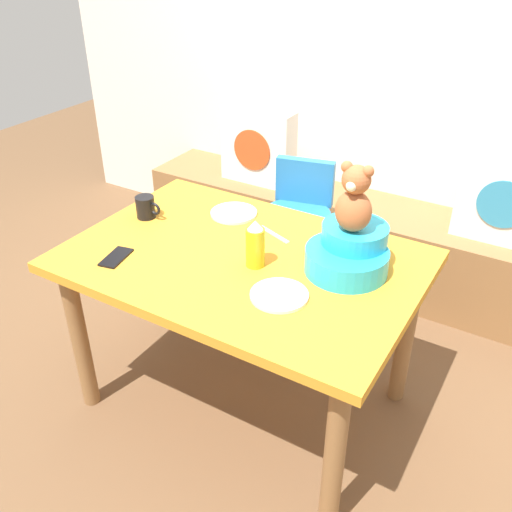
# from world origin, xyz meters

# --- Properties ---
(ground_plane) EXTENTS (8.00, 8.00, 0.00)m
(ground_plane) POSITION_xyz_m (0.00, 0.00, 0.00)
(ground_plane) COLOR brown
(back_wall) EXTENTS (4.40, 0.10, 2.60)m
(back_wall) POSITION_xyz_m (0.00, 1.47, 1.30)
(back_wall) COLOR silver
(back_wall) RESTS_ON ground_plane
(window_bench) EXTENTS (2.60, 0.44, 0.46)m
(window_bench) POSITION_xyz_m (0.00, 1.20, 0.23)
(window_bench) COLOR olive
(window_bench) RESTS_ON ground_plane
(pillow_floral_left) EXTENTS (0.44, 0.15, 0.44)m
(pillow_floral_left) POSITION_xyz_m (-0.63, 1.18, 0.68)
(pillow_floral_left) COLOR white
(pillow_floral_left) RESTS_ON window_bench
(pillow_floral_right) EXTENTS (0.44, 0.15, 0.44)m
(pillow_floral_right) POSITION_xyz_m (0.75, 1.18, 0.68)
(pillow_floral_right) COLOR white
(pillow_floral_right) RESTS_ON window_bench
(dining_table) EXTENTS (1.32, 0.90, 0.74)m
(dining_table) POSITION_xyz_m (0.00, 0.00, 0.64)
(dining_table) COLOR orange
(dining_table) RESTS_ON ground_plane
(highchair) EXTENTS (0.39, 0.50, 0.79)m
(highchair) POSITION_xyz_m (-0.15, 0.76, 0.52)
(highchair) COLOR #2672B2
(highchair) RESTS_ON ground_plane
(infant_seat_teal) EXTENTS (0.30, 0.33, 0.16)m
(infant_seat_teal) POSITION_xyz_m (0.37, 0.13, 0.81)
(infant_seat_teal) COLOR #22A6CD
(infant_seat_teal) RESTS_ON dining_table
(teddy_bear) EXTENTS (0.13, 0.12, 0.25)m
(teddy_bear) POSITION_xyz_m (0.37, 0.13, 1.02)
(teddy_bear) COLOR #AF5E34
(teddy_bear) RESTS_ON infant_seat_teal
(ketchup_bottle) EXTENTS (0.07, 0.07, 0.18)m
(ketchup_bottle) POSITION_xyz_m (0.07, -0.03, 0.83)
(ketchup_bottle) COLOR gold
(ketchup_bottle) RESTS_ON dining_table
(coffee_mug) EXTENTS (0.12, 0.08, 0.09)m
(coffee_mug) POSITION_xyz_m (-0.52, 0.06, 0.79)
(coffee_mug) COLOR black
(coffee_mug) RESTS_ON dining_table
(dinner_plate_near) EXTENTS (0.20, 0.20, 0.01)m
(dinner_plate_near) POSITION_xyz_m (0.25, -0.16, 0.75)
(dinner_plate_near) COLOR white
(dinner_plate_near) RESTS_ON dining_table
(dinner_plate_far) EXTENTS (0.20, 0.20, 0.01)m
(dinner_plate_far) POSITION_xyz_m (-0.22, 0.28, 0.75)
(dinner_plate_far) COLOR white
(dinner_plate_far) RESTS_ON dining_table
(cell_phone) EXTENTS (0.10, 0.15, 0.01)m
(cell_phone) POSITION_xyz_m (-0.40, -0.26, 0.74)
(cell_phone) COLOR black
(cell_phone) RESTS_ON dining_table
(table_fork) EXTENTS (0.16, 0.08, 0.01)m
(table_fork) POSITION_xyz_m (0.02, 0.21, 0.74)
(table_fork) COLOR silver
(table_fork) RESTS_ON dining_table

